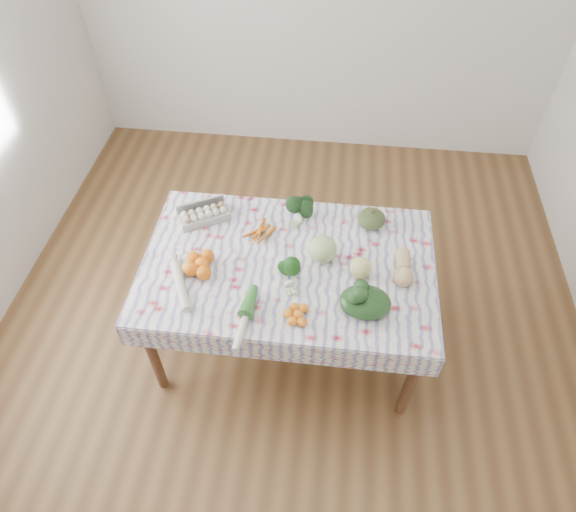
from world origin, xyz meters
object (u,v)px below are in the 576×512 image
object	(u,v)px
kabocha_squash	(372,219)
butternut_squash	(404,267)
grapefruit	(361,268)
egg_carton	(205,216)
dining_table	(288,272)
cabbage	(323,249)

from	to	relation	value
kabocha_squash	butternut_squash	xyz separation A→B (m)	(0.18, -0.37, 0.00)
grapefruit	egg_carton	bearing A→B (deg)	161.18
grapefruit	dining_table	bearing A→B (deg)	174.04
egg_carton	grapefruit	xyz separation A→B (m)	(0.95, -0.32, 0.02)
dining_table	grapefruit	size ratio (longest dim) A/B	13.30
cabbage	butternut_squash	bearing A→B (deg)	-7.58
butternut_squash	dining_table	bearing A→B (deg)	-179.30
kabocha_squash	dining_table	bearing A→B (deg)	-142.15
cabbage	grapefruit	distance (m)	0.24
kabocha_squash	butternut_squash	bearing A→B (deg)	-64.10
dining_table	kabocha_squash	size ratio (longest dim) A/B	9.66
grapefruit	kabocha_squash	bearing A→B (deg)	81.78
kabocha_squash	grapefruit	size ratio (longest dim) A/B	1.38
cabbage	grapefruit	xyz separation A→B (m)	(0.21, -0.10, -0.02)
kabocha_squash	cabbage	bearing A→B (deg)	-131.76
dining_table	egg_carton	bearing A→B (deg)	152.64
dining_table	kabocha_squash	world-z (taller)	kabocha_squash
dining_table	butternut_squash	world-z (taller)	butternut_squash
dining_table	grapefruit	distance (m)	0.43
kabocha_squash	grapefruit	bearing A→B (deg)	-98.22
dining_table	kabocha_squash	bearing A→B (deg)	37.85
egg_carton	cabbage	bearing A→B (deg)	-45.68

